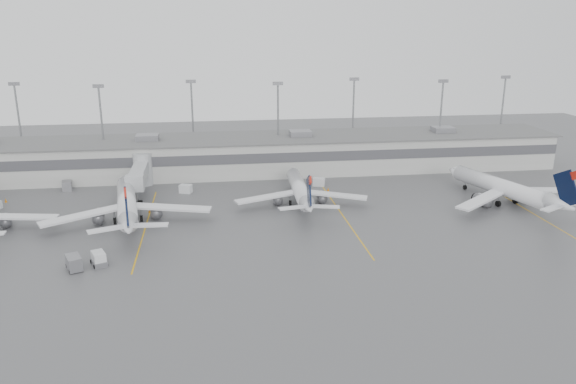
{
  "coord_description": "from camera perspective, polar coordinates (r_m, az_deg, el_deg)",
  "views": [
    {
      "loc": [
        -5.65,
        -69.87,
        33.82
      ],
      "look_at": [
        7.37,
        24.0,
        5.0
      ],
      "focal_mm": 35.0,
      "sensor_mm": 36.0,
      "label": 1
    }
  ],
  "objects": [
    {
      "name": "baggage_tug",
      "position": [
        86.28,
        -18.66,
        -6.55
      ],
      "size": [
        2.94,
        3.56,
        1.98
      ],
      "rotation": [
        0.0,
        0.0,
        0.41
      ],
      "color": "silver",
      "rests_on": "ground"
    },
    {
      "name": "cone_a",
      "position": [
        122.65,
        -26.75,
        -0.76
      ],
      "size": [
        0.49,
        0.49,
        0.79
      ],
      "primitive_type": "cone",
      "color": "orange",
      "rests_on": "ground"
    },
    {
      "name": "cone_b",
      "position": [
        106.9,
        -13.89,
        -1.83
      ],
      "size": [
        0.48,
        0.48,
        0.76
      ],
      "primitive_type": "cone",
      "color": "orange",
      "rests_on": "ground"
    },
    {
      "name": "jet_mid_right",
      "position": [
        107.63,
        1.25,
        0.2
      ],
      "size": [
        25.53,
        28.64,
        9.26
      ],
      "rotation": [
        0.0,
        0.0,
        -0.03
      ],
      "color": "white",
      "rests_on": "ground"
    },
    {
      "name": "jet_mid_left",
      "position": [
        102.04,
        -16.06,
        -1.18
      ],
      "size": [
        28.78,
        32.49,
        10.55
      ],
      "rotation": [
        0.0,
        0.0,
        0.15
      ],
      "color": "white",
      "rests_on": "ground"
    },
    {
      "name": "terminal",
      "position": [
        131.36,
        -5.24,
        3.8
      ],
      "size": [
        152.0,
        17.0,
        9.45
      ],
      "color": "#AEAEA9",
      "rests_on": "ground"
    },
    {
      "name": "ground",
      "position": [
        77.83,
        -2.99,
        -8.87
      ],
      "size": [
        260.0,
        260.0,
        0.0
      ],
      "primitive_type": "plane",
      "color": "#4B4B4D",
      "rests_on": "ground"
    },
    {
      "name": "stand_markings",
      "position": [
        99.93,
        -4.2,
        -2.91
      ],
      "size": [
        105.25,
        40.0,
        0.01
      ],
      "color": "#DFA10D",
      "rests_on": "ground"
    },
    {
      "name": "jet_far_right",
      "position": [
        115.4,
        21.28,
        0.36
      ],
      "size": [
        27.34,
        31.12,
        10.37
      ],
      "rotation": [
        0.0,
        0.0,
        0.3
      ],
      "color": "white",
      "rests_on": "ground"
    },
    {
      "name": "gse_loader",
      "position": [
        126.26,
        -21.55,
        0.6
      ],
      "size": [
        2.47,
        3.31,
        1.86
      ],
      "primitive_type": "cube",
      "rotation": [
        0.0,
        0.0,
        0.22
      ],
      "color": "slate",
      "rests_on": "ground"
    },
    {
      "name": "jet_bridge_right",
      "position": [
        120.32,
        -14.74,
        1.94
      ],
      "size": [
        4.0,
        17.2,
        7.0
      ],
      "color": "#AAACAF",
      "rests_on": "ground"
    },
    {
      "name": "gse_uld_c",
      "position": [
        120.59,
        3.15,
        1.03
      ],
      "size": [
        2.89,
        2.4,
        1.75
      ],
      "primitive_type": "cube",
      "rotation": [
        0.0,
        0.0,
        -0.36
      ],
      "color": "silver",
      "rests_on": "ground"
    },
    {
      "name": "cone_d",
      "position": [
        124.92,
        20.02,
        0.33
      ],
      "size": [
        0.46,
        0.46,
        0.73
      ],
      "primitive_type": "cone",
      "color": "orange",
      "rests_on": "ground"
    },
    {
      "name": "baggage_cart",
      "position": [
        85.77,
        -20.93,
        -6.72
      ],
      "size": [
        2.93,
        3.64,
        2.05
      ],
      "rotation": [
        0.0,
        0.0,
        0.41
      ],
      "color": "slate",
      "rests_on": "ground"
    },
    {
      "name": "light_masts",
      "position": [
        135.5,
        -5.45,
        7.58
      ],
      "size": [
        142.4,
        8.0,
        20.6
      ],
      "color": "gray",
      "rests_on": "ground"
    },
    {
      "name": "gse_uld_b",
      "position": [
        117.39,
        -10.35,
        0.32
      ],
      "size": [
        2.84,
        2.39,
        1.71
      ],
      "primitive_type": "cube",
      "rotation": [
        0.0,
        0.0,
        -0.38
      ],
      "color": "silver",
      "rests_on": "ground"
    },
    {
      "name": "cone_c",
      "position": [
        117.0,
        4.1,
        0.27
      ],
      "size": [
        0.5,
        0.5,
        0.8
      ],
      "primitive_type": "cone",
      "color": "orange",
      "rests_on": "ground"
    }
  ]
}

